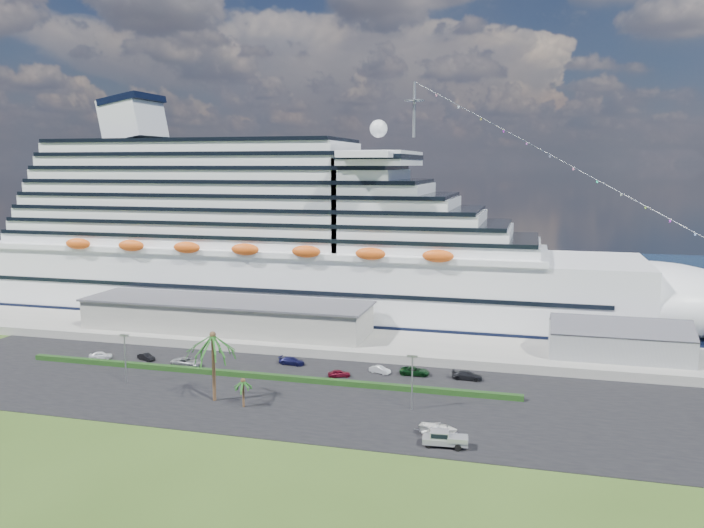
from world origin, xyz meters
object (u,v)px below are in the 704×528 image
(cruise_ship, at_px, (282,246))
(parked_car_3, at_px, (292,361))
(boat_trailer, at_px, (438,428))
(pickup_truck, at_px, (445,438))

(cruise_ship, bearing_deg, parked_car_3, -67.07)
(parked_car_3, height_order, boat_trailer, boat_trailer)
(parked_car_3, relative_size, pickup_truck, 0.80)
(boat_trailer, bearing_deg, parked_car_3, 139.18)
(cruise_ship, height_order, pickup_truck, cruise_ship)
(parked_car_3, distance_m, boat_trailer, 39.96)
(parked_car_3, bearing_deg, pickup_truck, -128.09)
(cruise_ship, height_order, boat_trailer, cruise_ship)
(cruise_ship, relative_size, parked_car_3, 39.98)
(parked_car_3, xyz_separation_m, pickup_truck, (31.47, -29.33, 0.44))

